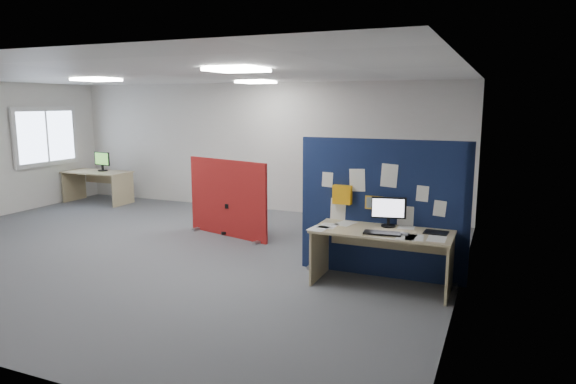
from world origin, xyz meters
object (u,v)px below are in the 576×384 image
(monitor_main, at_px, (389,210))
(red_divider, at_px, (227,199))
(navy_divider, at_px, (381,209))
(second_desk, at_px, (99,179))
(office_chair, at_px, (250,196))
(main_desk, at_px, (383,243))
(monitor_second, at_px, (102,161))

(monitor_main, xyz_separation_m, red_divider, (-3.04, 1.21, -0.29))
(monitor_main, bearing_deg, navy_divider, 115.33)
(second_desk, bearing_deg, office_chair, -14.90)
(red_divider, bearing_deg, main_desk, -9.28)
(main_desk, relative_size, office_chair, 1.43)
(red_divider, height_order, office_chair, red_divider)
(red_divider, relative_size, office_chair, 1.45)
(red_divider, distance_m, second_desk, 4.50)
(main_desk, distance_m, red_divider, 3.32)
(monitor_second, bearing_deg, main_desk, -13.22)
(navy_divider, xyz_separation_m, monitor_main, (0.14, -0.18, 0.03))
(monitor_second, bearing_deg, navy_divider, -11.05)
(main_desk, height_order, monitor_main, monitor_main)
(second_desk, bearing_deg, monitor_main, -20.29)
(monitor_second, bearing_deg, second_desk, -120.99)
(navy_divider, xyz_separation_m, monitor_second, (-7.08, 2.59, 0.05))
(monitor_main, distance_m, second_desk, 7.78)
(red_divider, xyz_separation_m, monitor_second, (-4.18, 1.56, 0.31))
(second_desk, relative_size, office_chair, 1.27)
(main_desk, distance_m, monitor_second, 7.79)
(second_desk, bearing_deg, navy_divider, -19.40)
(monitor_second, xyz_separation_m, office_chair, (4.47, -1.28, -0.29))
(monitor_main, height_order, second_desk, monitor_main)
(monitor_main, xyz_separation_m, monitor_second, (-7.22, 2.77, 0.02))
(main_desk, bearing_deg, navy_divider, 107.67)
(office_chair, bearing_deg, monitor_second, 151.73)
(main_desk, xyz_separation_m, monitor_second, (-7.20, 2.95, 0.41))
(monitor_second, height_order, office_chair, office_chair)
(office_chair, bearing_deg, main_desk, -43.71)
(main_desk, xyz_separation_m, monitor_main, (0.03, 0.18, 0.39))
(navy_divider, relative_size, red_divider, 1.29)
(red_divider, distance_m, office_chair, 0.40)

